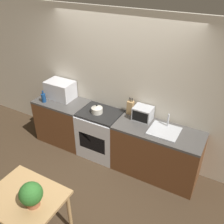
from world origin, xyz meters
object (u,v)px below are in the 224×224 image
kettle (97,109)px  toaster_oven (143,113)px  microwave (60,90)px  stove_range (101,133)px  dining_table (26,202)px  bottle (44,98)px

kettle → toaster_oven: size_ratio=0.64×
microwave → stove_range: bearing=-6.4°
microwave → toaster_oven: microwave is taller
kettle → dining_table: size_ratio=0.21×
microwave → bottle: (-0.18, -0.29, -0.08)m
stove_range → toaster_oven: 0.94m
microwave → dining_table: microwave is taller
stove_range → toaster_oven: (0.73, 0.16, 0.57)m
bottle → toaster_oven: (1.86, 0.34, 0.03)m
kettle → bottle: 1.09m
kettle → toaster_oven: (0.78, 0.19, 0.04)m
toaster_oven → dining_table: 2.19m
microwave → toaster_oven: (1.69, 0.05, -0.05)m
kettle → stove_range: bearing=33.8°
stove_range → bottle: bottle is taller
stove_range → bottle: 1.26m
stove_range → microwave: microwave is taller
kettle → bottle: bottle is taller
microwave → bottle: bearing=-121.3°
dining_table → toaster_oven: bearing=72.4°
stove_range → microwave: (-0.95, 0.11, 0.62)m
dining_table → kettle: bearing=93.8°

